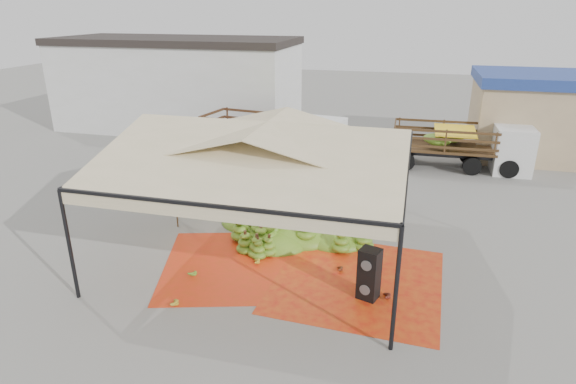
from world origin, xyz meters
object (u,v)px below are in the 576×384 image
(truck_left, at_px, (278,135))
(truck_right, at_px, (467,142))
(banana_heap, at_px, (296,215))
(vendor, at_px, (316,192))
(speaker_stack, at_px, (369,274))

(truck_left, bearing_deg, truck_right, 18.87)
(banana_heap, height_order, vendor, vendor)
(speaker_stack, distance_m, truck_right, 12.39)
(truck_left, relative_size, truck_right, 1.14)
(banana_heap, distance_m, truck_right, 10.43)
(speaker_stack, relative_size, truck_right, 0.23)
(vendor, bearing_deg, speaker_stack, 113.63)
(banana_heap, distance_m, vendor, 1.82)
(speaker_stack, bearing_deg, vendor, 133.36)
(banana_heap, bearing_deg, truck_right, 55.07)
(truck_left, distance_m, truck_right, 8.73)
(speaker_stack, distance_m, truck_left, 11.79)
(vendor, xyz_separation_m, truck_right, (5.67, 6.75, 0.53))
(vendor, bearing_deg, truck_right, -131.81)
(vendor, xyz_separation_m, truck_left, (-2.93, 5.25, 0.67))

